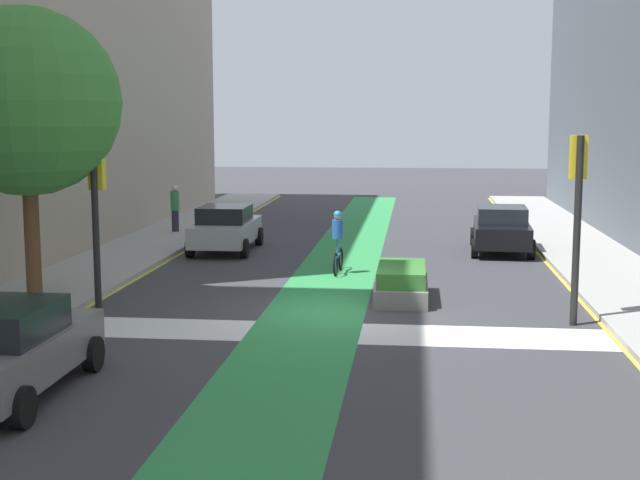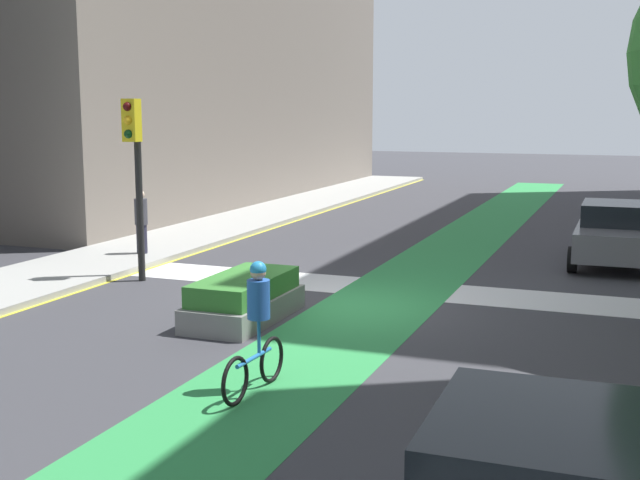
{
  "view_description": "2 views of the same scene",
  "coord_description": "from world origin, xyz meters",
  "px_view_note": "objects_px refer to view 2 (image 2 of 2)",
  "views": [
    {
      "loc": [
        1.85,
        -20.04,
        4.53
      ],
      "look_at": [
        -0.68,
        2.99,
        1.29
      ],
      "focal_mm": 49.1,
      "sensor_mm": 36.0,
      "label": 1
    },
    {
      "loc": [
        -5.2,
        15.17,
        3.93
      ],
      "look_at": [
        0.22,
        1.1,
        1.52
      ],
      "focal_mm": 46.07,
      "sensor_mm": 36.0,
      "label": 2
    }
  ],
  "objects_px": {
    "cyclist_in_lane": "(257,325)",
    "pedestrian_sidewalk_right_a": "(141,221)",
    "median_planter": "(244,299)",
    "traffic_signal_near_right": "(135,155)",
    "car_grey_left_near": "(614,233)"
  },
  "relations": [
    {
      "from": "traffic_signal_near_right",
      "to": "car_grey_left_near",
      "type": "bearing_deg",
      "value": -148.39
    },
    {
      "from": "traffic_signal_near_right",
      "to": "car_grey_left_near",
      "type": "height_order",
      "value": "traffic_signal_near_right"
    },
    {
      "from": "pedestrian_sidewalk_right_a",
      "to": "median_planter",
      "type": "bearing_deg",
      "value": 138.27
    },
    {
      "from": "median_planter",
      "to": "car_grey_left_near",
      "type": "bearing_deg",
      "value": -126.54
    },
    {
      "from": "car_grey_left_near",
      "to": "pedestrian_sidewalk_right_a",
      "type": "distance_m",
      "value": 12.26
    },
    {
      "from": "traffic_signal_near_right",
      "to": "pedestrian_sidewalk_right_a",
      "type": "distance_m",
      "value": 3.54
    },
    {
      "from": "cyclist_in_lane",
      "to": "pedestrian_sidewalk_right_a",
      "type": "height_order",
      "value": "cyclist_in_lane"
    },
    {
      "from": "traffic_signal_near_right",
      "to": "cyclist_in_lane",
      "type": "height_order",
      "value": "traffic_signal_near_right"
    },
    {
      "from": "cyclist_in_lane",
      "to": "pedestrian_sidewalk_right_a",
      "type": "xyz_separation_m",
      "value": [
        7.31,
        -8.3,
        0.03
      ]
    },
    {
      "from": "traffic_signal_near_right",
      "to": "car_grey_left_near",
      "type": "distance_m",
      "value": 12.07
    },
    {
      "from": "car_grey_left_near",
      "to": "cyclist_in_lane",
      "type": "relative_size",
      "value": 2.27
    },
    {
      "from": "traffic_signal_near_right",
      "to": "pedestrian_sidewalk_right_a",
      "type": "bearing_deg",
      "value": -58.23
    },
    {
      "from": "cyclist_in_lane",
      "to": "traffic_signal_near_right",
      "type": "bearing_deg",
      "value": -45.1
    },
    {
      "from": "pedestrian_sidewalk_right_a",
      "to": "cyclist_in_lane",
      "type": "bearing_deg",
      "value": 131.39
    },
    {
      "from": "car_grey_left_near",
      "to": "median_planter",
      "type": "distance_m",
      "value": 10.58
    }
  ]
}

